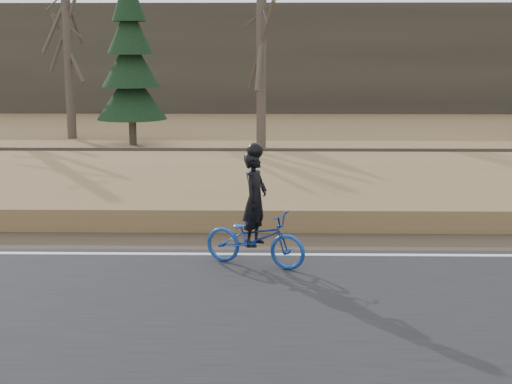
{
  "coord_description": "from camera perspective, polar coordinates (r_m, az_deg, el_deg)",
  "views": [
    {
      "loc": [
        -2.33,
        -11.61,
        3.53
      ],
      "look_at": [
        -2.54,
        0.5,
        1.1
      ],
      "focal_mm": 50.0,
      "sensor_mm": 36.0,
      "label": 1
    }
  ],
  "objects": [
    {
      "name": "ground",
      "position": [
        12.35,
        11.86,
        -5.51
      ],
      "size": [
        120.0,
        120.0,
        0.0
      ],
      "primitive_type": "plane",
      "color": "brown",
      "rests_on": "ground"
    },
    {
      "name": "embankment",
      "position": [
        16.32,
        9.17,
        -0.5
      ],
      "size": [
        120.0,
        5.0,
        0.44
      ],
      "primitive_type": "cube",
      "color": "brown",
      "rests_on": "ground"
    },
    {
      "name": "treeline_backdrop",
      "position": [
        41.67,
        4.26,
        10.6
      ],
      "size": [
        120.0,
        4.0,
        6.0
      ],
      "primitive_type": "cube",
      "color": "#383328",
      "rests_on": "ground"
    },
    {
      "name": "ballast",
      "position": [
        20.02,
        7.65,
        1.75
      ],
      "size": [
        120.0,
        3.0,
        0.45
      ],
      "primitive_type": "cube",
      "color": "slate",
      "rests_on": "ground"
    },
    {
      "name": "conifer",
      "position": [
        27.02,
        -10.01,
        10.13
      ],
      "size": [
        2.6,
        2.6,
        6.41
      ],
      "color": "#50463B",
      "rests_on": "ground"
    },
    {
      "name": "bare_tree_left",
      "position": [
        29.51,
        -14.85,
        11.55
      ],
      "size": [
        0.36,
        0.36,
        7.64
      ],
      "primitive_type": "cylinder",
      "color": "#50463B",
      "rests_on": "ground"
    },
    {
      "name": "road",
      "position": [
        10.03,
        14.54,
        -9.46
      ],
      "size": [
        120.0,
        6.0,
        0.06
      ],
      "primitive_type": "cube",
      "color": "black",
      "rests_on": "ground"
    },
    {
      "name": "railroad",
      "position": [
        19.97,
        7.68,
        2.61
      ],
      "size": [
        120.0,
        2.4,
        0.29
      ],
      "color": "black",
      "rests_on": "ballast"
    },
    {
      "name": "edge_line",
      "position": [
        12.52,
        11.7,
        -4.96
      ],
      "size": [
        120.0,
        0.12,
        0.01
      ],
      "primitive_type": "cube",
      "color": "silver",
      "rests_on": "road"
    },
    {
      "name": "shoulder",
      "position": [
        13.48,
        10.92,
        -3.95
      ],
      "size": [
        120.0,
        1.6,
        0.04
      ],
      "primitive_type": "cube",
      "color": "#473A2B",
      "rests_on": "ground"
    },
    {
      "name": "bare_tree_near_left",
      "position": [
        25.84,
        0.42,
        12.15
      ],
      "size": [
        0.36,
        0.36,
        7.78
      ],
      "primitive_type": "cylinder",
      "color": "#50463B",
      "rests_on": "ground"
    },
    {
      "name": "cyclist",
      "position": [
        11.55,
        -0.08,
        -2.88
      ],
      "size": [
        1.83,
        1.21,
        2.02
      ],
      "rotation": [
        0.0,
        0.0,
        1.19
      ],
      "color": "navy",
      "rests_on": "road"
    }
  ]
}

